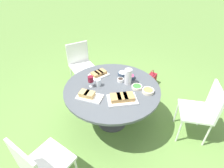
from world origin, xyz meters
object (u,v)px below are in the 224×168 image
(water_pitcher, at_px, (128,77))
(handbag, at_px, (151,80))
(chair_near_left, at_px, (202,109))
(dining_table, at_px, (112,92))
(wine_glass, at_px, (91,79))
(chair_far_back, at_px, (40,164))
(chair_near_right, at_px, (80,62))

(water_pitcher, relative_size, handbag, 0.65)
(water_pitcher, bearing_deg, chair_near_left, 107.67)
(chair_near_left, xyz_separation_m, water_pitcher, (0.33, -1.03, 0.30))
(dining_table, bearing_deg, water_pitcher, 149.62)
(chair_near_left, bearing_deg, water_pitcher, -72.33)
(chair_near_left, relative_size, wine_glass, 5.28)
(water_pitcher, xyz_separation_m, handbag, (-1.09, -0.08, -0.70))
(dining_table, relative_size, handbag, 3.76)
(wine_glass, relative_size, handbag, 0.46)
(chair_near_left, bearing_deg, dining_table, -64.72)
(chair_near_left, distance_m, chair_far_back, 2.13)
(chair_near_right, relative_size, water_pitcher, 3.71)
(wine_glass, bearing_deg, chair_near_right, -126.23)
(handbag, bearing_deg, wine_glass, -11.75)
(water_pitcher, height_order, wine_glass, water_pitcher)
(handbag, bearing_deg, chair_far_back, -0.17)
(dining_table, xyz_separation_m, chair_near_left, (-0.54, 1.15, -0.09))
(dining_table, relative_size, wine_glass, 8.20)
(chair_near_right, bearing_deg, water_pitcher, 77.66)
(chair_far_back, bearing_deg, chair_near_left, 148.48)
(chair_far_back, distance_m, wine_glass, 1.19)
(water_pitcher, bearing_deg, chair_near_right, -102.34)
(chair_near_right, bearing_deg, wine_glass, 53.77)
(wine_glass, bearing_deg, chair_near_left, 116.50)
(chair_near_right, height_order, handbag, chair_near_right)
(dining_table, xyz_separation_m, chair_near_right, (-0.50, -1.15, -0.09))
(chair_near_right, xyz_separation_m, chair_far_back, (1.77, 1.19, 0.00))
(chair_near_left, bearing_deg, wine_glass, -63.50)
(dining_table, distance_m, chair_far_back, 1.27)
(chair_near_right, bearing_deg, handbag, 123.87)
(chair_near_left, relative_size, chair_near_right, 1.00)
(dining_table, height_order, chair_far_back, chair_far_back)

